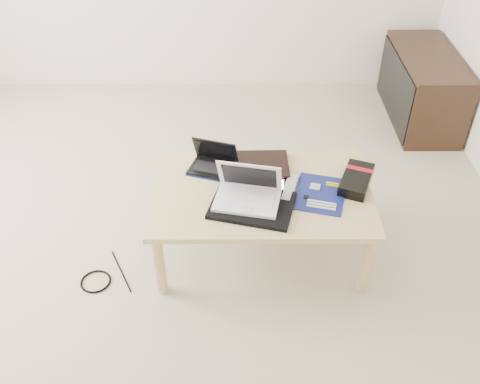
{
  "coord_description": "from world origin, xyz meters",
  "views": [
    {
      "loc": [
        0.45,
        -2.03,
        2.07
      ],
      "look_at": [
        0.46,
        0.07,
        0.39
      ],
      "focal_mm": 40.0,
      "sensor_mm": 36.0,
      "label": 1
    }
  ],
  "objects_px": {
    "netbook": "(213,163)",
    "media_cabinet": "(422,87)",
    "coffee_table": "(262,198)",
    "gpu_box": "(356,180)",
    "white_laptop": "(248,192)"
  },
  "relations": [
    {
      "from": "netbook",
      "to": "media_cabinet",
      "type": "bearing_deg",
      "value": 39.34
    },
    {
      "from": "coffee_table",
      "to": "gpu_box",
      "type": "distance_m",
      "value": 0.49
    },
    {
      "from": "coffee_table",
      "to": "netbook",
      "type": "height_order",
      "value": "netbook"
    },
    {
      "from": "gpu_box",
      "to": "media_cabinet",
      "type": "bearing_deg",
      "value": 61.37
    },
    {
      "from": "netbook",
      "to": "gpu_box",
      "type": "bearing_deg",
      "value": -10.82
    },
    {
      "from": "coffee_table",
      "to": "netbook",
      "type": "distance_m",
      "value": 0.32
    },
    {
      "from": "netbook",
      "to": "white_laptop",
      "type": "bearing_deg",
      "value": -57.61
    },
    {
      "from": "coffee_table",
      "to": "media_cabinet",
      "type": "distance_m",
      "value": 1.84
    },
    {
      "from": "coffee_table",
      "to": "media_cabinet",
      "type": "relative_size",
      "value": 1.22
    },
    {
      "from": "media_cabinet",
      "to": "white_laptop",
      "type": "height_order",
      "value": "white_laptop"
    },
    {
      "from": "netbook",
      "to": "white_laptop",
      "type": "xyz_separation_m",
      "value": [
        0.18,
        -0.28,
        0.03
      ]
    },
    {
      "from": "coffee_table",
      "to": "white_laptop",
      "type": "xyz_separation_m",
      "value": [
        -0.07,
        -0.09,
        0.11
      ]
    },
    {
      "from": "media_cabinet",
      "to": "white_laptop",
      "type": "relative_size",
      "value": 2.61
    },
    {
      "from": "media_cabinet",
      "to": "netbook",
      "type": "bearing_deg",
      "value": -140.66
    },
    {
      "from": "coffee_table",
      "to": "netbook",
      "type": "bearing_deg",
      "value": 142.29
    }
  ]
}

